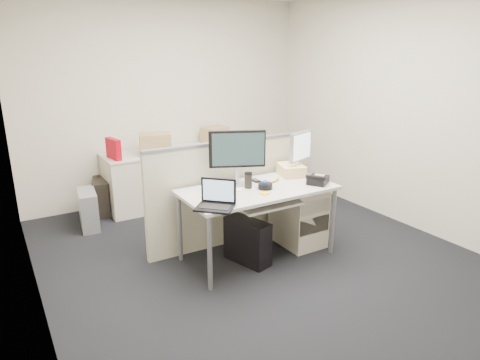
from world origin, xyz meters
TOP-DOWN VIEW (x-y plane):
  - floor at (0.00, 0.00)m, footprint 4.00×4.50m
  - wall_back at (0.00, 2.25)m, footprint 4.00×0.02m
  - wall_left at (-2.00, 0.00)m, footprint 0.02×4.50m
  - wall_right at (2.00, 0.00)m, footprint 0.02×4.50m
  - desk at (0.00, 0.00)m, footprint 1.50×0.75m
  - keyboard_tray at (0.00, -0.18)m, footprint 0.62×0.32m
  - drawer_pedestal at (0.55, 0.05)m, footprint 0.40×0.55m
  - cubicle_partition at (0.00, 0.45)m, footprint 2.00×0.06m
  - back_counter at (0.00, 1.93)m, footprint 2.00×0.60m
  - monitor_main at (-0.13, 0.18)m, footprint 0.59×0.42m
  - monitor_small at (0.65, 0.18)m, footprint 0.41×0.30m
  - laptop at (-0.62, -0.28)m, footprint 0.39×0.39m
  - trackball at (0.05, -0.05)m, footprint 0.15×0.15m
  - desk_phone at (0.60, -0.18)m, footprint 0.28×0.27m
  - paper_stack at (-0.12, 0.12)m, footprint 0.30×0.34m
  - sticky_pad at (-0.05, -0.18)m, footprint 0.09×0.09m
  - travel_mug at (-0.10, 0.02)m, footprint 0.09×0.09m
  - banana at (0.28, 0.10)m, footprint 0.17×0.12m
  - cellphone at (0.10, 0.20)m, footprint 0.06×0.12m
  - manila_folders at (0.55, 0.20)m, footprint 0.32×0.36m
  - keyboard at (-0.05, -0.14)m, footprint 0.45×0.17m
  - pc_tower_desk at (-0.15, -0.05)m, footprint 0.32×0.51m
  - pc_tower_spare_dark at (-1.05, 2.03)m, footprint 0.30×0.51m
  - pc_tower_spare_silver at (-1.30, 1.64)m, footprint 0.25×0.50m
  - cardboard_box_left at (-0.38, 1.81)m, footprint 0.45×0.38m
  - cardboard_box_right at (0.60, 2.05)m, footprint 0.38×0.33m
  - red_binder at (-0.90, 1.83)m, footprint 0.12×0.30m

SIDE VIEW (x-z plane):
  - floor at x=0.00m, z-range -0.01..0.00m
  - pc_tower_desk at x=-0.15m, z-range 0.00..0.44m
  - pc_tower_spare_silver at x=-1.30m, z-range 0.00..0.45m
  - pc_tower_spare_dark at x=-1.05m, z-range 0.00..0.45m
  - drawer_pedestal at x=0.55m, z-range 0.00..0.65m
  - back_counter at x=0.00m, z-range 0.00..0.72m
  - cubicle_partition at x=0.00m, z-range 0.00..1.10m
  - keyboard_tray at x=0.00m, z-range 0.61..0.63m
  - keyboard at x=-0.05m, z-range 0.63..0.66m
  - desk at x=0.00m, z-range 0.30..1.03m
  - sticky_pad at x=-0.05m, z-range 0.73..0.74m
  - paper_stack at x=-0.12m, z-range 0.73..0.74m
  - cellphone at x=0.10m, z-range 0.73..0.75m
  - banana at x=0.28m, z-range 0.73..0.77m
  - trackball at x=0.05m, z-range 0.73..0.78m
  - desk_phone at x=0.60m, z-range 0.73..0.80m
  - manila_folders at x=0.55m, z-range 0.73..0.85m
  - travel_mug at x=-0.10m, z-range 0.73..0.88m
  - cardboard_box_right at x=0.60m, z-range 0.72..0.96m
  - laptop at x=-0.62m, z-range 0.73..0.96m
  - red_binder at x=-0.90m, z-range 0.72..0.99m
  - cardboard_box_left at x=-0.38m, z-range 0.72..1.01m
  - monitor_small at x=0.65m, z-range 0.73..1.18m
  - monitor_main at x=-0.13m, z-range 0.73..1.28m
  - wall_back at x=0.00m, z-range 0.00..2.70m
  - wall_left at x=-2.00m, z-range 0.00..2.70m
  - wall_right at x=2.00m, z-range 0.00..2.70m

